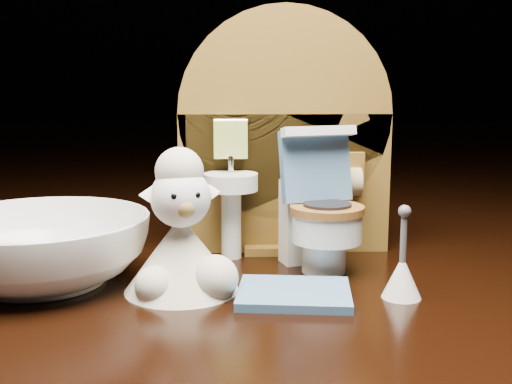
{
  "coord_description": "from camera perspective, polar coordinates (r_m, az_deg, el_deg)",
  "views": [
    {
      "loc": [
        -0.03,
        -0.33,
        0.11
      ],
      "look_at": [
        -0.02,
        0.02,
        0.05
      ],
      "focal_mm": 45.0,
      "sensor_mm": 36.0,
      "label": 1
    }
  ],
  "objects": [
    {
      "name": "backdrop_panel",
      "position": [
        0.4,
        2.42,
        4.12
      ],
      "size": [
        0.13,
        0.05,
        0.15
      ],
      "color": "brown",
      "rests_on": "ground"
    },
    {
      "name": "toy_toilet",
      "position": [
        0.37,
        5.63,
        -2.24
      ],
      "size": [
        0.05,
        0.06,
        0.08
      ],
      "rotation": [
        0.0,
        0.0,
        0.3
      ],
      "color": "white",
      "rests_on": "ground"
    },
    {
      "name": "bath_mat",
      "position": [
        0.32,
        3.41,
        -9.0
      ],
      "size": [
        0.06,
        0.05,
        0.0
      ],
      "primitive_type": "cube",
      "rotation": [
        0.0,
        0.0,
        -0.11
      ],
      "color": "#456D95",
      "rests_on": "ground"
    },
    {
      "name": "toilet_brush",
      "position": [
        0.33,
        12.85,
        -7.09
      ],
      "size": [
        0.02,
        0.02,
        0.05
      ],
      "color": "white",
      "rests_on": "ground"
    },
    {
      "name": "plush_lamb",
      "position": [
        0.33,
        -6.59,
        -4.4
      ],
      "size": [
        0.06,
        0.06,
        0.08
      ],
      "rotation": [
        0.0,
        0.0,
        0.28
      ],
      "color": "beige",
      "rests_on": "ground"
    },
    {
      "name": "ceramic_bowl",
      "position": [
        0.36,
        -18.58,
        -4.89
      ],
      "size": [
        0.13,
        0.13,
        0.04
      ],
      "primitive_type": "imported",
      "rotation": [
        0.0,
        0.0,
        0.18
      ],
      "color": "white",
      "rests_on": "ground"
    }
  ]
}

